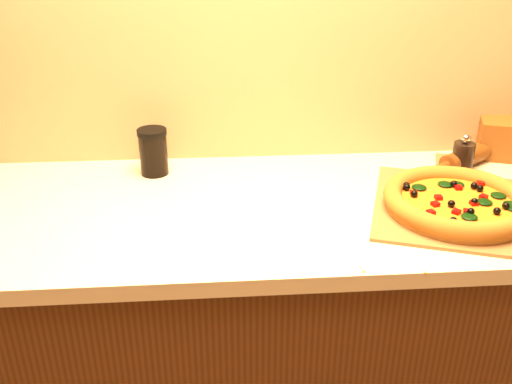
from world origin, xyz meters
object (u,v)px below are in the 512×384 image
object	(u,v)px
pizza	(457,202)
rolling_pin	(476,154)
pepper_grinder	(463,156)
dark_jar	(153,152)
pizza_peel	(452,205)

from	to	relation	value
pizza	rolling_pin	world-z (taller)	pizza
pepper_grinder	dark_jar	distance (m)	0.89
pizza_peel	rolling_pin	world-z (taller)	rolling_pin
pepper_grinder	dark_jar	world-z (taller)	dark_jar
pepper_grinder	pizza	bearing A→B (deg)	-114.75
pizza	pepper_grinder	distance (m)	0.28
rolling_pin	dark_jar	bearing A→B (deg)	-179.43
rolling_pin	dark_jar	xyz separation A→B (m)	(-0.96, -0.01, 0.04)
dark_jar	pepper_grinder	bearing A→B (deg)	-3.19
pepper_grinder	pizza_peel	bearing A→B (deg)	-117.18
pizza	rolling_pin	distance (m)	0.36
pizza_peel	rolling_pin	bearing A→B (deg)	75.66
pepper_grinder	rolling_pin	distance (m)	0.09
pepper_grinder	rolling_pin	xyz separation A→B (m)	(0.07, 0.06, -0.02)
pizza_peel	dark_jar	size ratio (longest dim) A/B	4.61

